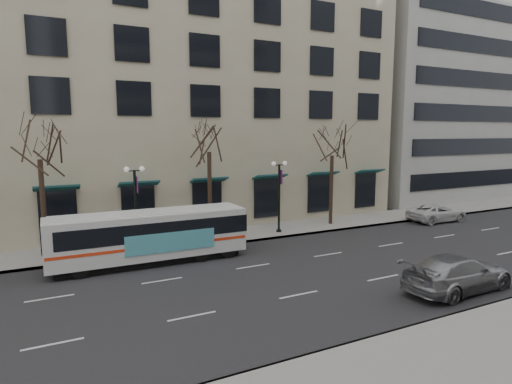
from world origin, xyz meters
TOP-DOWN VIEW (x-y plane):
  - ground at (0.00, 0.00)m, footprint 160.00×160.00m
  - sidewalk_far at (5.00, 9.00)m, footprint 80.00×4.00m
  - building_hotel at (-2.00, 21.00)m, footprint 40.00×20.00m
  - building_office at (32.00, 21.00)m, footprint 25.00×20.00m
  - tree_far_left at (-10.00, 8.80)m, footprint 3.60×3.60m
  - tree_far_mid at (0.00, 8.80)m, footprint 3.60×3.60m
  - tree_far_right at (10.00, 8.80)m, footprint 3.60×3.60m
  - lamp_post_left at (-4.99, 8.20)m, footprint 1.22×0.45m
  - lamp_post_right at (5.01, 8.20)m, footprint 1.22×0.45m
  - city_bus at (-4.75, 5.44)m, footprint 10.75×2.46m
  - silver_car at (6.80, -5.13)m, footprint 5.85×2.56m
  - white_pickup at (18.72, 6.15)m, footprint 5.13×2.44m

SIDE VIEW (x-z plane):
  - ground at x=0.00m, z-range 0.00..0.00m
  - sidewalk_far at x=5.00m, z-range 0.00..0.15m
  - white_pickup at x=18.72m, z-range 0.00..1.42m
  - silver_car at x=6.80m, z-range 0.00..1.67m
  - city_bus at x=-4.75m, z-range 0.13..3.04m
  - lamp_post_left at x=-4.99m, z-range 0.34..5.55m
  - lamp_post_right at x=5.01m, z-range 0.34..5.55m
  - tree_far_right at x=10.00m, z-range 2.39..10.45m
  - tree_far_left at x=-10.00m, z-range 2.53..10.87m
  - tree_far_mid at x=0.00m, z-range 2.63..11.18m
  - building_hotel at x=-2.00m, z-range 0.00..24.00m
  - building_office at x=32.00m, z-range 0.00..35.00m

